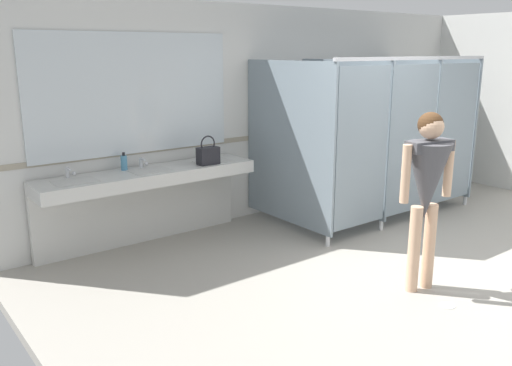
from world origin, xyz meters
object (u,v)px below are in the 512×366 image
object	(u,v)px
paper_cup	(204,160)
handbag	(208,155)
soap_dispenser	(124,162)
person_standing	(427,180)

from	to	relation	value
paper_cup	handbag	bearing A→B (deg)	-75.36
handbag	soap_dispenser	distance (m)	0.94
handbag	soap_dispenser	size ratio (longest dim) A/B	1.69
person_standing	handbag	bearing A→B (deg)	108.41
person_standing	soap_dispenser	size ratio (longest dim) A/B	8.37
person_standing	paper_cup	size ratio (longest dim) A/B	19.02
person_standing	soap_dispenser	bearing A→B (deg)	122.14
handbag	soap_dispenser	bearing A→B (deg)	161.14
soap_dispenser	paper_cup	bearing A→B (deg)	-15.16
handbag	soap_dispenser	xyz separation A→B (m)	(-0.89, 0.31, -0.03)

